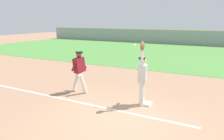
{
  "coord_description": "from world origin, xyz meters",
  "views": [
    {
      "loc": [
        2.95,
        -6.01,
        3.0
      ],
      "look_at": [
        -1.24,
        1.8,
        1.05
      ],
      "focal_mm": 37.52,
      "sensor_mm": 36.0,
      "label": 1
    }
  ],
  "objects": [
    {
      "name": "baseball",
      "position": [
        -0.17,
        1.48,
        2.11
      ],
      "size": [
        0.07,
        0.07,
        0.07
      ],
      "primitive_type": "sphere",
      "color": "white"
    },
    {
      "name": "first_base",
      "position": [
        0.29,
        1.51,
        0.04
      ],
      "size": [
        0.38,
        0.38,
        0.08
      ],
      "primitive_type": "cube",
      "rotation": [
        0.0,
        0.0,
        -0.0
      ],
      "color": "white",
      "rests_on": "ground_plane"
    },
    {
      "name": "parked_car_green",
      "position": [
        -1.79,
        25.45,
        0.67
      ],
      "size": [
        4.52,
        2.35,
        1.25
      ],
      "rotation": [
        0.0,
        0.0,
        0.07
      ],
      "color": "#1E6B33",
      "rests_on": "ground_plane"
    },
    {
      "name": "ground_plane",
      "position": [
        0.0,
        0.0,
        0.0
      ],
      "size": [
        70.69,
        70.69,
        0.0
      ],
      "primitive_type": "plane",
      "color": "tan"
    },
    {
      "name": "parked_car_black",
      "position": [
        -7.27,
        25.47,
        0.67
      ],
      "size": [
        4.44,
        2.2,
        1.25
      ],
      "rotation": [
        0.0,
        0.0,
        -0.02
      ],
      "color": "black",
      "rests_on": "ground_plane"
    },
    {
      "name": "outfield_grass",
      "position": [
        0.0,
        14.57,
        0.01
      ],
      "size": [
        43.98,
        15.44,
        0.01
      ],
      "primitive_type": "cube",
      "color": "#549342",
      "rests_on": "ground_plane"
    },
    {
      "name": "fielder",
      "position": [
        0.17,
        1.39,
        1.12
      ],
      "size": [
        0.35,
        0.89,
        2.28
      ],
      "rotation": [
        0.0,
        0.0,
        3.35
      ],
      "color": "silver",
      "rests_on": "ground_plane"
    },
    {
      "name": "runner",
      "position": [
        -2.65,
        1.59,
        1.0
      ],
      "size": [
        0.75,
        0.84,
        1.72
      ],
      "rotation": [
        0.0,
        0.0,
        -0.17
      ],
      "color": "white",
      "rests_on": "ground_plane"
    },
    {
      "name": "chalk_foul_line",
      "position": [
        -3.71,
        0.61,
        0.0
      ],
      "size": [
        12.0,
        0.36,
        0.01
      ],
      "primitive_type": "cube",
      "rotation": [
        0.0,
        0.0,
        -0.02
      ],
      "color": "white",
      "rests_on": "ground_plane"
    },
    {
      "name": "outfield_fence",
      "position": [
        0.0,
        22.29,
        0.85
      ],
      "size": [
        44.06,
        0.08,
        1.71
      ],
      "color": "#93999E",
      "rests_on": "ground_plane"
    }
  ]
}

